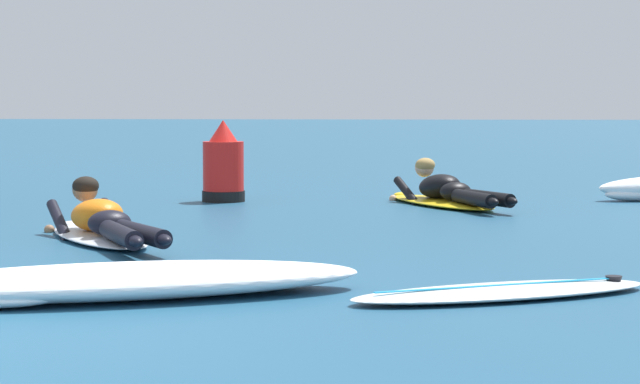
{
  "coord_description": "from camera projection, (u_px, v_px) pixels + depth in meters",
  "views": [
    {
      "loc": [
        3.03,
        -5.36,
        1.11
      ],
      "look_at": [
        1.93,
        5.91,
        0.28
      ],
      "focal_mm": 69.38,
      "sensor_mm": 36.0,
      "label": 1
    }
  ],
  "objects": [
    {
      "name": "whitewater_back",
      "position": [
        121.0,
        282.0,
        6.96
      ],
      "size": [
        2.88,
        1.72,
        0.2
      ],
      "color": "white",
      "rests_on": "ground"
    },
    {
      "name": "ground_plane",
      "position": [
        200.0,
        189.0,
        15.62
      ],
      "size": [
        120.0,
        120.0,
        0.0
      ],
      "primitive_type": "plane",
      "color": "navy"
    },
    {
      "name": "surfer_near",
      "position": [
        102.0,
        224.0,
        9.75
      ],
      "size": [
        1.61,
        2.31,
        0.54
      ],
      "color": "silver",
      "rests_on": "ground"
    },
    {
      "name": "channel_marker_buoy",
      "position": [
        223.0,
        170.0,
        13.67
      ],
      "size": [
        0.48,
        0.48,
        0.91
      ],
      "color": "red",
      "rests_on": "ground"
    },
    {
      "name": "surfer_far",
      "position": [
        446.0,
        193.0,
        13.1
      ],
      "size": [
        1.49,
        2.36,
        0.53
      ],
      "color": "yellow",
      "rests_on": "ground"
    },
    {
      "name": "drifting_surfboard",
      "position": [
        505.0,
        291.0,
        7.0
      ],
      "size": [
        1.89,
        1.3,
        0.16
      ],
      "color": "white",
      "rests_on": "ground"
    }
  ]
}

